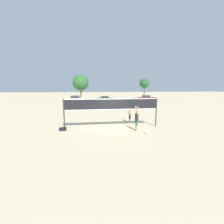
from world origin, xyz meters
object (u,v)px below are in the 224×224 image
at_px(player_spiker, 137,118).
at_px(volleyball_net, 112,106).
at_px(volleyball, 147,132).
at_px(player_blocker, 130,113).
at_px(gear_bag, 63,129).
at_px(parked_car_near, 106,99).
at_px(parked_car_far, 76,99).
at_px(tree_left_cluster, 144,83).
at_px(tree_right_cluster, 81,83).
at_px(parked_car_mid, 147,99).

bearing_deg(player_spiker, volleyball_net, 56.86).
relative_size(volleyball_net, volleyball, 34.17).
xyz_separation_m(player_spiker, player_blocker, (0.16, 2.74, -0.01)).
xyz_separation_m(gear_bag, parked_car_near, (5.75, 24.10, 0.50)).
bearing_deg(gear_bag, parked_car_far, 92.95).
height_order(volleyball_net, parked_car_far, volleyball_net).
distance_m(tree_left_cluster, tree_right_cluster, 18.18).
bearing_deg(parked_car_mid, parked_car_far, -170.50).
bearing_deg(player_blocker, parked_car_far, -161.89).
relative_size(player_spiker, tree_left_cluster, 0.33).
height_order(player_spiker, player_blocker, player_spiker).
bearing_deg(parked_car_far, parked_car_mid, 2.89).
bearing_deg(volleyball, player_blocker, 96.53).
bearing_deg(gear_bag, tree_right_cluster, 90.83).
bearing_deg(tree_left_cluster, parked_car_far, -161.34).
height_order(player_blocker, tree_left_cluster, tree_left_cluster).
distance_m(parked_car_mid, tree_left_cluster, 7.93).
distance_m(volleyball, parked_car_near, 25.80).
height_order(parked_car_near, parked_car_far, parked_car_far).
xyz_separation_m(player_spiker, tree_left_cluster, (11.88, 31.31, 3.59)).
bearing_deg(volleyball_net, gear_bag, -176.18).
bearing_deg(tree_right_cluster, parked_car_near, -42.12).
bearing_deg(volleyball, gear_bag, 165.25).
height_order(volleyball, parked_car_far, parked_car_far).
bearing_deg(player_spiker, tree_right_cluster, 11.61).
bearing_deg(player_blocker, player_spiker, -3.28).
distance_m(volleyball_net, tree_right_cluster, 29.88).
bearing_deg(parked_car_far, tree_right_cluster, 85.68).
xyz_separation_m(player_spiker, parked_car_far, (-7.09, 24.91, -0.37)).
height_order(parked_car_near, tree_right_cluster, tree_right_cluster).
distance_m(volleyball, tree_left_cluster, 34.33).
bearing_deg(parked_car_far, volleyball_net, -73.71).
bearing_deg(volleyball, tree_right_cluster, 102.31).
xyz_separation_m(gear_bag, parked_car_far, (-1.24, 24.00, 0.55)).
distance_m(parked_car_near, parked_car_mid, 10.28).
distance_m(volleyball_net, player_spiker, 2.30).
xyz_separation_m(gear_bag, tree_right_cluster, (-0.43, 29.68, 4.57)).
bearing_deg(parked_car_near, parked_car_far, -167.59).
relative_size(volleyball_net, player_spiker, 3.99).
bearing_deg(parked_car_near, volleyball, -76.90).
bearing_deg(gear_bag, volleyball_net, 3.82).
distance_m(player_spiker, gear_bag, 6.00).
relative_size(player_spiker, volleyball, 8.56).
bearing_deg(volleyball_net, parked_car_mid, 62.99).
bearing_deg(volleyball, parked_car_near, 91.49).
bearing_deg(player_blocker, parked_car_near, -179.31).
height_order(volleyball_net, gear_bag, volleyball_net).
relative_size(volleyball, gear_bag, 0.43).
bearing_deg(tree_right_cluster, parked_car_far, -98.05).
distance_m(gear_bag, parked_car_far, 24.04).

